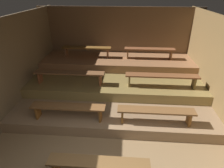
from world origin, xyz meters
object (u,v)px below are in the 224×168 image
object	(u,v)px
bench_lower_right	(156,112)
bench_middle_right	(162,77)
bench_floor_center	(98,164)
bench_upper_left	(87,49)
bench_lower_left	(68,108)
bench_upper_right	(149,50)
bench_middle_left	(69,74)

from	to	relation	value
bench_lower_right	bench_middle_right	distance (m)	1.41
bench_lower_right	bench_middle_right	size ratio (longest dim) A/B	0.86
bench_floor_center	bench_upper_left	bearing A→B (deg)	103.35
bench_lower_left	bench_upper_right	world-z (taller)	bench_upper_right
bench_middle_left	bench_upper_right	xyz separation A→B (m)	(2.53, 1.63, 0.29)
bench_upper_left	bench_lower_left	bearing A→B (deg)	-88.25
bench_lower_left	bench_middle_right	bearing A→B (deg)	28.78
bench_lower_right	bench_upper_left	xyz separation A→B (m)	(-2.22, 2.97, 0.59)
bench_lower_left	bench_upper_left	bearing A→B (deg)	91.75
bench_upper_left	bench_upper_right	bearing A→B (deg)	0.00
bench_lower_left	bench_upper_left	size ratio (longest dim) A/B	1.01
bench_lower_left	bench_middle_right	size ratio (longest dim) A/B	0.86
bench_middle_right	bench_upper_right	distance (m)	1.67
bench_middle_left	bench_upper_left	bearing A→B (deg)	82.20
bench_lower_left	bench_floor_center	bearing A→B (deg)	-54.92
bench_middle_left	bench_middle_right	xyz separation A→B (m)	(2.75, 0.00, 0.00)
bench_lower_left	bench_middle_left	size ratio (longest dim) A/B	0.86
bench_floor_center	bench_upper_right	size ratio (longest dim) A/B	1.06
bench_middle_left	bench_middle_right	distance (m)	2.75
bench_lower_right	bench_upper_right	bearing A→B (deg)	88.25
bench_middle_left	bench_upper_right	world-z (taller)	bench_upper_right
bench_floor_center	bench_lower_left	distance (m)	1.64
bench_floor_center	bench_lower_left	world-z (taller)	bench_lower_left
bench_middle_left	bench_middle_right	world-z (taller)	same
bench_middle_right	bench_upper_right	xyz separation A→B (m)	(-0.22, 1.63, 0.29)
bench_middle_left	bench_floor_center	bearing A→B (deg)	-64.99
bench_floor_center	bench_middle_left	bearing A→B (deg)	115.01
bench_lower_left	bench_middle_right	xyz separation A→B (m)	(2.44, 1.34, 0.30)
bench_lower_right	bench_middle_right	world-z (taller)	bench_middle_right
bench_lower_right	bench_middle_left	distance (m)	2.80
bench_lower_left	bench_lower_right	bearing A→B (deg)	0.00
bench_floor_center	bench_upper_right	distance (m)	4.56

